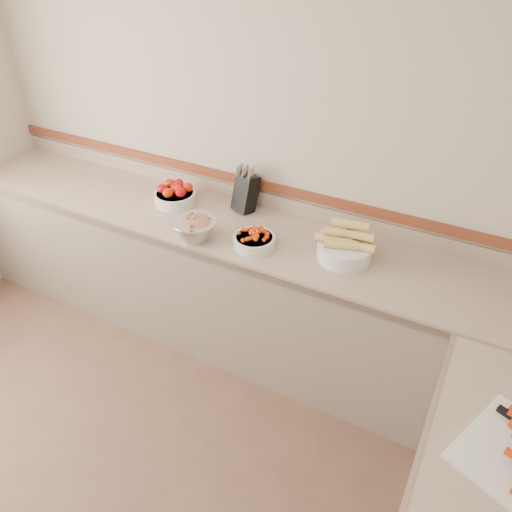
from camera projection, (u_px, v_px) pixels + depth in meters
The scene contains 7 objects.
back_wall at pixel (255, 145), 3.00m from camera, with size 4.00×4.00×0.00m, color #BFB29D.
counter_back at pixel (232, 284), 3.26m from camera, with size 4.00×0.65×1.08m.
knife_block at pixel (246, 192), 3.10m from camera, with size 0.17×0.19×0.31m.
tomato_bowl at pixel (175, 194), 3.21m from camera, with size 0.27×0.27×0.13m.
cherry_tomato_bowl at pixel (254, 240), 2.80m from camera, with size 0.24×0.24×0.12m.
corn_bowl at pixel (345, 247), 2.69m from camera, with size 0.33×0.30×0.22m.
rhubarb_bowl at pixel (195, 227), 2.85m from camera, with size 0.26×0.26×0.15m.
Camera 1 is at (1.34, -0.51, 2.48)m, focal length 35.00 mm.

